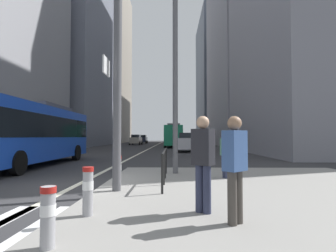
{
  "coord_description": "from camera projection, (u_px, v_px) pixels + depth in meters",
  "views": [
    {
      "loc": [
        3.06,
        -8.43,
        1.55
      ],
      "look_at": [
        2.34,
        31.1,
        3.1
      ],
      "focal_mm": 29.2,
      "sensor_mm": 36.0,
      "label": 1
    }
  ],
  "objects": [
    {
      "name": "ground_plane",
      "position": [
        144.0,
        152.0,
        28.4
      ],
      "size": [
        160.0,
        160.0,
        0.0
      ],
      "primitive_type": "plane",
      "color": "#303033"
    },
    {
      "name": "median_island",
      "position": [
        264.0,
        192.0,
        7.32
      ],
      "size": [
        9.0,
        10.0,
        0.15
      ],
      "primitive_type": "cube",
      "color": "gray",
      "rests_on": "ground"
    },
    {
      "name": "lane_centre_line",
      "position": [
        151.0,
        148.0,
        38.39
      ],
      "size": [
        0.2,
        80.0,
        0.01
      ],
      "primitive_type": "cube",
      "color": "beige",
      "rests_on": "ground"
    },
    {
      "name": "office_tower_left_mid",
      "position": [
        69.0,
        61.0,
        49.84
      ],
      "size": [
        13.7,
        23.63,
        30.58
      ],
      "primitive_type": "cube",
      "color": "slate",
      "rests_on": "ground"
    },
    {
      "name": "office_tower_left_far",
      "position": [
        104.0,
        67.0,
        75.89
      ],
      "size": [
        12.77,
        16.55,
        42.01
      ],
      "primitive_type": "cube",
      "color": "gray",
      "rests_on": "ground"
    },
    {
      "name": "office_tower_right_mid",
      "position": [
        247.0,
        18.0,
        50.94
      ],
      "size": [
        12.37,
        23.78,
        47.54
      ],
      "primitive_type": "cube",
      "color": "gray",
      "rests_on": "ground"
    },
    {
      "name": "office_tower_right_far",
      "position": [
        222.0,
        81.0,
        76.8
      ],
      "size": [
        12.92,
        23.7,
        34.52
      ],
      "primitive_type": "cube",
      "color": "slate",
      "rests_on": "ground"
    },
    {
      "name": "city_bus_blue_oncoming",
      "position": [
        32.0,
        131.0,
        14.44
      ],
      "size": [
        2.85,
        10.96,
        3.4
      ],
      "color": "blue",
      "rests_on": "ground"
    },
    {
      "name": "city_bus_red_receding",
      "position": [
        174.0,
        135.0,
        41.19
      ],
      "size": [
        2.91,
        11.15,
        3.4
      ],
      "color": "#198456",
      "rests_on": "ground"
    },
    {
      "name": "city_bus_red_distant",
      "position": [
        170.0,
        135.0,
        64.32
      ],
      "size": [
        2.77,
        11.8,
        3.4
      ],
      "color": "red",
      "rests_on": "ground"
    },
    {
      "name": "car_oncoming_mid",
      "position": [
        136.0,
        140.0,
        51.91
      ],
      "size": [
        2.13,
        4.59,
        1.94
      ],
      "color": "#B2A899",
      "rests_on": "ground"
    },
    {
      "name": "car_receding_near",
      "position": [
        176.0,
        140.0,
        50.51
      ],
      "size": [
        2.19,
        4.61,
        1.94
      ],
      "color": "black",
      "rests_on": "ground"
    },
    {
      "name": "car_receding_far",
      "position": [
        186.0,
        142.0,
        28.01
      ],
      "size": [
        2.11,
        4.45,
        1.94
      ],
      "color": "silver",
      "rests_on": "ground"
    },
    {
      "name": "car_oncoming_far",
      "position": [
        143.0,
        139.0,
        62.0
      ],
      "size": [
        2.07,
        4.08,
        1.94
      ],
      "color": "#232838",
      "rests_on": "ground"
    },
    {
      "name": "traffic_signal_gantry",
      "position": [
        38.0,
        40.0,
        7.23
      ],
      "size": [
        6.32,
        0.65,
        6.0
      ],
      "color": "#515156",
      "rests_on": "median_island"
    },
    {
      "name": "street_lamp_post",
      "position": [
        175.0,
        41.0,
        10.65
      ],
      "size": [
        5.5,
        0.32,
        8.0
      ],
      "color": "#56565B",
      "rests_on": "median_island"
    },
    {
      "name": "bollard_front",
      "position": [
        48.0,
        214.0,
        3.42
      ],
      "size": [
        0.2,
        0.2,
        0.77
      ],
      "color": "#99999E",
      "rests_on": "median_island"
    },
    {
      "name": "bollard_left",
      "position": [
        88.0,
        189.0,
        4.84
      ],
      "size": [
        0.2,
        0.2,
        0.86
      ],
      "color": "#99999E",
      "rests_on": "median_island"
    },
    {
      "name": "bollard_right",
      "position": [
        118.0,
        170.0,
        7.62
      ],
      "size": [
        0.2,
        0.2,
        0.86
      ],
      "color": "#99999E",
      "rests_on": "median_island"
    },
    {
      "name": "pedestrian_railing",
      "position": [
        165.0,
        159.0,
        8.55
      ],
      "size": [
        0.06,
        3.79,
        0.98
      ],
      "color": "black",
      "rests_on": "median_island"
    },
    {
      "name": "pedestrian_waiting",
      "position": [
        203.0,
        158.0,
        5.05
      ],
      "size": [
        0.45,
        0.42,
        1.78
      ],
      "color": "#2D334C",
      "rests_on": "median_island"
    },
    {
      "name": "pedestrian_walking",
      "position": [
        235.0,
        164.0,
        4.4
      ],
      "size": [
        0.44,
        0.43,
        1.73
      ],
      "color": "#423D38",
      "rests_on": "median_island"
    },
    {
      "name": "pedestrian_far",
      "position": [
        226.0,
        153.0,
        9.24
      ],
      "size": [
        0.34,
        0.43,
        1.55
      ],
      "color": "#2D334C",
      "rests_on": "median_island"
    }
  ]
}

